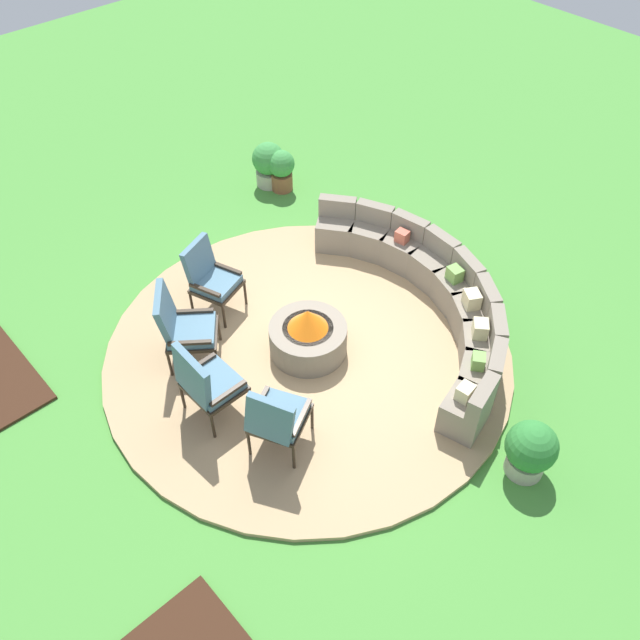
{
  "coord_description": "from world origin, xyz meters",
  "views": [
    {
      "loc": [
        4.27,
        -3.7,
        6.33
      ],
      "look_at": [
        0.0,
        0.2,
        0.45
      ],
      "focal_mm": 37.59,
      "sensor_mm": 36.0,
      "label": 1
    }
  ],
  "objects_px": {
    "lounge_chair_back_left": "(206,382)",
    "lounge_chair_back_right": "(277,417)",
    "curved_stone_bench": "(431,295)",
    "potted_plant_1": "(269,163)",
    "potted_plant_0": "(281,169)",
    "potted_plant_2": "(531,449)",
    "fire_pit": "(308,335)",
    "lounge_chair_front_left": "(210,276)",
    "lounge_chair_front_right": "(183,326)"
  },
  "relations": [
    {
      "from": "lounge_chair_front_right",
      "to": "potted_plant_0",
      "type": "height_order",
      "value": "lounge_chair_front_right"
    },
    {
      "from": "potted_plant_1",
      "to": "potted_plant_2",
      "type": "relative_size",
      "value": 1.03
    },
    {
      "from": "lounge_chair_front_left",
      "to": "potted_plant_1",
      "type": "relative_size",
      "value": 1.4
    },
    {
      "from": "fire_pit",
      "to": "curved_stone_bench",
      "type": "distance_m",
      "value": 1.73
    },
    {
      "from": "fire_pit",
      "to": "potted_plant_2",
      "type": "distance_m",
      "value": 2.91
    },
    {
      "from": "curved_stone_bench",
      "to": "lounge_chair_front_right",
      "type": "relative_size",
      "value": 3.45
    },
    {
      "from": "lounge_chair_back_left",
      "to": "potted_plant_0",
      "type": "distance_m",
      "value": 4.65
    },
    {
      "from": "potted_plant_0",
      "to": "lounge_chair_back_right",
      "type": "bearing_deg",
      "value": -40.56
    },
    {
      "from": "lounge_chair_front_right",
      "to": "lounge_chair_back_left",
      "type": "distance_m",
      "value": 0.94
    },
    {
      "from": "lounge_chair_front_left",
      "to": "lounge_chair_front_right",
      "type": "relative_size",
      "value": 0.9
    },
    {
      "from": "lounge_chair_front_left",
      "to": "potted_plant_1",
      "type": "height_order",
      "value": "lounge_chair_front_left"
    },
    {
      "from": "curved_stone_bench",
      "to": "potted_plant_2",
      "type": "bearing_deg",
      "value": -24.61
    },
    {
      "from": "fire_pit",
      "to": "lounge_chair_front_left",
      "type": "relative_size",
      "value": 0.93
    },
    {
      "from": "potted_plant_0",
      "to": "potted_plant_2",
      "type": "relative_size",
      "value": 0.96
    },
    {
      "from": "curved_stone_bench",
      "to": "lounge_chair_back_right",
      "type": "relative_size",
      "value": 3.81
    },
    {
      "from": "lounge_chair_back_right",
      "to": "potted_plant_0",
      "type": "distance_m",
      "value": 5.06
    },
    {
      "from": "lounge_chair_front_left",
      "to": "lounge_chair_back_left",
      "type": "relative_size",
      "value": 0.91
    },
    {
      "from": "potted_plant_0",
      "to": "potted_plant_2",
      "type": "height_order",
      "value": "potted_plant_2"
    },
    {
      "from": "curved_stone_bench",
      "to": "lounge_chair_back_left",
      "type": "height_order",
      "value": "lounge_chair_back_left"
    },
    {
      "from": "lounge_chair_back_right",
      "to": "curved_stone_bench",
      "type": "bearing_deg",
      "value": 68.03
    },
    {
      "from": "lounge_chair_back_left",
      "to": "potted_plant_1",
      "type": "xyz_separation_m",
      "value": [
        -3.22,
        3.51,
        -0.23
      ]
    },
    {
      "from": "fire_pit",
      "to": "lounge_chair_back_right",
      "type": "relative_size",
      "value": 0.93
    },
    {
      "from": "potted_plant_1",
      "to": "potted_plant_2",
      "type": "bearing_deg",
      "value": -13.3
    },
    {
      "from": "fire_pit",
      "to": "curved_stone_bench",
      "type": "height_order",
      "value": "curved_stone_bench"
    },
    {
      "from": "potted_plant_2",
      "to": "lounge_chair_front_left",
      "type": "bearing_deg",
      "value": -166.79
    },
    {
      "from": "lounge_chair_back_left",
      "to": "potted_plant_0",
      "type": "height_order",
      "value": "lounge_chair_back_left"
    },
    {
      "from": "curved_stone_bench",
      "to": "lounge_chair_back_right",
      "type": "xyz_separation_m",
      "value": [
        0.28,
        -2.83,
        0.23
      ]
    },
    {
      "from": "lounge_chair_front_left",
      "to": "potted_plant_0",
      "type": "xyz_separation_m",
      "value": [
        -1.57,
        2.5,
        -0.23
      ]
    },
    {
      "from": "curved_stone_bench",
      "to": "fire_pit",
      "type": "bearing_deg",
      "value": -109.57
    },
    {
      "from": "lounge_chair_back_left",
      "to": "lounge_chair_back_right",
      "type": "xyz_separation_m",
      "value": [
        0.87,
        0.28,
        -0.03
      ]
    },
    {
      "from": "lounge_chair_front_right",
      "to": "potted_plant_1",
      "type": "distance_m",
      "value": 3.97
    },
    {
      "from": "lounge_chair_front_right",
      "to": "potted_plant_1",
      "type": "height_order",
      "value": "lounge_chair_front_right"
    },
    {
      "from": "potted_plant_1",
      "to": "lounge_chair_back_right",
      "type": "bearing_deg",
      "value": -38.27
    },
    {
      "from": "potted_plant_0",
      "to": "lounge_chair_front_left",
      "type": "bearing_deg",
      "value": -57.92
    },
    {
      "from": "lounge_chair_front_right",
      "to": "lounge_chair_back_right",
      "type": "height_order",
      "value": "lounge_chair_front_right"
    },
    {
      "from": "fire_pit",
      "to": "potted_plant_0",
      "type": "xyz_separation_m",
      "value": [
        -2.98,
        2.09,
        0.06
      ]
    },
    {
      "from": "lounge_chair_front_left",
      "to": "potted_plant_0",
      "type": "bearing_deg",
      "value": -167.22
    },
    {
      "from": "lounge_chair_back_right",
      "to": "potted_plant_1",
      "type": "bearing_deg",
      "value": 114.1
    },
    {
      "from": "curved_stone_bench",
      "to": "lounge_chair_front_right",
      "type": "height_order",
      "value": "lounge_chair_front_right"
    },
    {
      "from": "lounge_chair_back_right",
      "to": "potted_plant_0",
      "type": "height_order",
      "value": "lounge_chair_back_right"
    },
    {
      "from": "lounge_chair_back_left",
      "to": "lounge_chair_back_right",
      "type": "bearing_deg",
      "value": 16.78
    },
    {
      "from": "curved_stone_bench",
      "to": "lounge_chair_front_left",
      "type": "height_order",
      "value": "lounge_chair_front_left"
    },
    {
      "from": "potted_plant_1",
      "to": "potted_plant_0",
      "type": "bearing_deg",
      "value": 13.69
    },
    {
      "from": "fire_pit",
      "to": "lounge_chair_front_left",
      "type": "xyz_separation_m",
      "value": [
        -1.42,
        -0.41,
        0.29
      ]
    },
    {
      "from": "lounge_chair_front_right",
      "to": "potted_plant_0",
      "type": "xyz_separation_m",
      "value": [
        -2.08,
        3.27,
        -0.25
      ]
    },
    {
      "from": "lounge_chair_back_right",
      "to": "potted_plant_1",
      "type": "height_order",
      "value": "lounge_chair_back_right"
    },
    {
      "from": "potted_plant_2",
      "to": "curved_stone_bench",
      "type": "bearing_deg",
      "value": 155.39
    },
    {
      "from": "lounge_chair_back_left",
      "to": "lounge_chair_back_right",
      "type": "distance_m",
      "value": 0.92
    },
    {
      "from": "lounge_chair_back_left",
      "to": "potted_plant_2",
      "type": "bearing_deg",
      "value": 34.78
    },
    {
      "from": "lounge_chair_front_left",
      "to": "potted_plant_0",
      "type": "distance_m",
      "value": 2.96
    }
  ]
}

